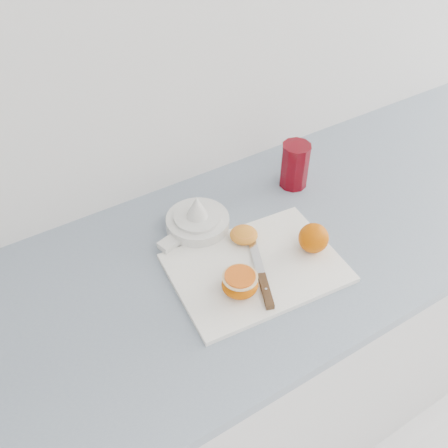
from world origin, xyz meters
name	(u,v)px	position (x,y,z in m)	size (l,w,h in m)	color
counter	(246,354)	(-0.23, 1.70, 0.45)	(2.56, 0.64, 0.89)	silver
cutting_board	(256,268)	(-0.26, 1.64, 0.90)	(0.36, 0.26, 0.01)	white
whole_orange	(314,238)	(-0.13, 1.62, 0.94)	(0.07, 0.07, 0.07)	#C96800
half_orange	(240,283)	(-0.33, 1.60, 0.93)	(0.08, 0.08, 0.05)	#C96800
squeezed_shell	(244,235)	(-0.24, 1.72, 0.92)	(0.06, 0.06, 0.03)	orange
paring_knife	(264,284)	(-0.28, 1.58, 0.91)	(0.10, 0.19, 0.01)	#4F301C
citrus_juicer	(197,221)	(-0.31, 1.82, 0.92)	(0.19, 0.15, 0.10)	white
red_tumbler	(295,167)	(-0.01, 1.84, 0.95)	(0.07, 0.07, 0.12)	#65040E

